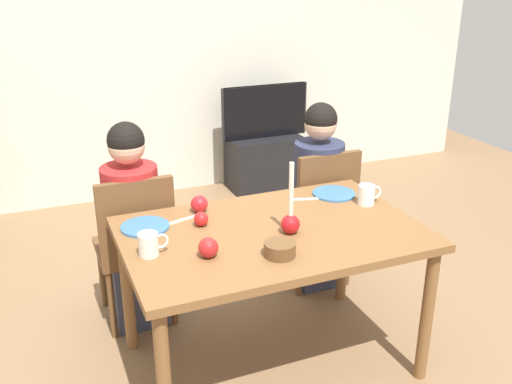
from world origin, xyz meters
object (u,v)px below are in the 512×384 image
person_left_child (134,230)px  tv (265,111)px  plate_right (334,194)px  tv_stand (264,162)px  chair_left (136,242)px  bowl_walnuts (280,249)px  apple_by_right_mug (199,204)px  mug_left (149,244)px  mug_right (367,195)px  candle_centerpiece (290,219)px  apple_by_left_plate (208,248)px  dining_table (272,246)px  apple_near_candle (201,219)px  plate_left (145,227)px  chair_right (320,210)px  person_right_child (317,199)px

person_left_child → tv: 2.24m
tv → plate_right: (-0.46, -2.02, 0.05)m
person_left_child → tv_stand: bearing=48.1°
chair_left → bowl_walnuts: chair_left is taller
tv → apple_by_right_mug: (-1.20, -1.96, 0.08)m
mug_left → mug_right: bearing=6.2°
tv_stand → plate_right: 2.13m
candle_centerpiece → mug_right: candle_centerpiece is taller
chair_left → apple_by_left_plate: 0.82m
tv_stand → apple_by_right_mug: size_ratio=7.35×
dining_table → tv_stand: dining_table is taller
bowl_walnuts → apple_near_candle: apple_near_candle is taller
mug_left → apple_by_left_plate: 0.26m
plate_left → apple_by_right_mug: 0.31m
mug_left → bowl_walnuts: mug_left is taller
candle_centerpiece → apple_by_left_plate: 0.43m
chair_right → candle_centerpiece: 0.90m
mug_right → apple_by_left_plate: mug_right is taller
plate_right → mug_left: size_ratio=1.73×
dining_table → chair_right: 0.86m
chair_right → candle_centerpiece: bearing=-128.2°
dining_table → mug_right: (0.58, 0.10, 0.14)m
mug_right → bowl_walnuts: mug_right is taller
bowl_walnuts → plate_right: bearing=43.0°
person_left_child → bowl_walnuts: (0.47, -0.88, 0.21)m
person_right_child → mug_left: person_right_child is taller
apple_by_right_mug → dining_table: bearing=-53.2°
dining_table → apple_near_candle: apple_near_candle is taller
person_right_child → apple_by_left_plate: person_right_child is taller
plate_right → apple_by_right_mug: size_ratio=2.65×
apple_near_candle → plate_right: bearing=7.7°
person_right_child → person_left_child: bearing=180.0°
bowl_walnuts → apple_near_candle: 0.47m
plate_left → apple_by_right_mug: bearing=15.5°
plate_right → bowl_walnuts: bowl_walnuts is taller
apple_by_right_mug → apple_by_left_plate: bearing=-102.6°
chair_right → tv: 1.74m
plate_left → bowl_walnuts: (0.48, -0.50, 0.02)m
apple_by_right_mug → bowl_walnuts: bearing=-72.8°
person_left_child → person_right_child: size_ratio=1.00×
mug_left → mug_right: size_ratio=1.00×
mug_right → apple_near_candle: mug_right is taller
chair_right → plate_left: size_ratio=3.89×
tv_stand → person_right_child: bearing=-102.2°
person_right_child → bowl_walnuts: (-0.66, -0.88, 0.21)m
tv → mug_right: bearing=-99.5°
chair_right → tv_stand: (0.36, 1.69, -0.27)m
tv → apple_by_left_plate: size_ratio=8.94×
chair_right → mug_right: chair_right is taller
dining_table → mug_right: mug_right is taller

